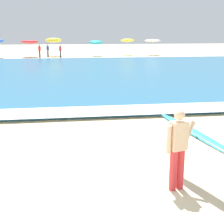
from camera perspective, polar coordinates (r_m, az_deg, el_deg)
The scene contains 12 objects.
ground_plane at distance 6.78m, azimuth -5.41°, elevation -14.71°, with size 160.00×160.00×0.00m, color beige.
sea at distance 26.24m, azimuth -7.77°, elevation 6.82°, with size 120.00×28.00×0.14m, color teal.
surf_foam at distance 13.02m, azimuth -7.00°, elevation 0.04°, with size 120.00×1.76×0.01m, color white.
surfer_with_board at distance 6.97m, azimuth 13.14°, elevation -4.92°, with size 1.31×2.84×1.73m.
beach_umbrella_1 at distance 44.43m, azimuth -14.19°, elevation 11.77°, with size 2.23×2.26×2.24m.
beach_umbrella_2 at distance 44.96m, azimuth -10.16°, elevation 12.24°, with size 2.12×2.15×2.48m.
beach_umbrella_3 at distance 44.64m, azimuth -2.84°, elevation 12.04°, with size 1.84×1.88×2.14m.
beach_umbrella_4 at distance 46.26m, azimuth 2.69°, elevation 12.40°, with size 1.93×1.96×2.34m.
beach_umbrella_5 at distance 47.12m, azimuth 7.07°, elevation 12.28°, with size 2.17×2.18×2.20m.
beachgoer_near_row_left at distance 44.41m, azimuth -11.15°, elevation 10.54°, with size 0.32×0.20×1.58m.
beachgoer_near_row_mid at distance 43.49m, azimuth -12.53°, elevation 10.41°, with size 0.32×0.20×1.58m.
beachgoer_near_row_right at distance 43.17m, azimuth -9.01°, elevation 10.54°, with size 0.32×0.20×1.58m.
Camera 1 is at (-0.24, -5.95, 3.24)m, focal length 52.39 mm.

